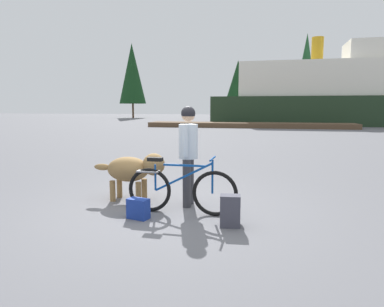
{
  "coord_description": "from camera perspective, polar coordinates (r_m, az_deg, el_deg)",
  "views": [
    {
      "loc": [
        1.63,
        -5.15,
        1.66
      ],
      "look_at": [
        0.3,
        0.68,
        0.86
      ],
      "focal_mm": 32.23,
      "sensor_mm": 36.0,
      "label": 1
    }
  ],
  "objects": [
    {
      "name": "ground_plane",
      "position": [
        5.66,
        -4.58,
        -9.51
      ],
      "size": [
        160.0,
        160.0,
        0.0
      ],
      "primitive_type": "plane",
      "color": "slate"
    },
    {
      "name": "bicycle",
      "position": [
        5.42,
        -1.89,
        -6.02
      ],
      "size": [
        1.77,
        0.44,
        0.91
      ],
      "color": "black",
      "rests_on": "ground_plane"
    },
    {
      "name": "person_cyclist",
      "position": [
        5.78,
        -0.62,
        1.13
      ],
      "size": [
        0.32,
        0.53,
        1.69
      ],
      "color": "#333338",
      "rests_on": "ground_plane"
    },
    {
      "name": "dog",
      "position": [
        6.25,
        -9.63,
        -2.58
      ],
      "size": [
        1.35,
        0.52,
        0.87
      ],
      "color": "olive",
      "rests_on": "ground_plane"
    },
    {
      "name": "backpack",
      "position": [
        4.92,
        6.33,
        -9.41
      ],
      "size": [
        0.3,
        0.23,
        0.45
      ],
      "primitive_type": "cube",
      "rotation": [
        0.0,
        0.0,
        0.11
      ],
      "color": "#3F3F4C",
      "rests_on": "ground_plane"
    },
    {
      "name": "handbag_pannier",
      "position": [
        5.31,
        -8.88,
        -9.01
      ],
      "size": [
        0.35,
        0.25,
        0.31
      ],
      "primitive_type": "cube",
      "rotation": [
        0.0,
        0.0,
        -0.24
      ],
      "color": "navy",
      "rests_on": "ground_plane"
    },
    {
      "name": "dock_pier",
      "position": [
        29.57,
        9.4,
        4.67
      ],
      "size": [
        17.08,
        2.65,
        0.4
      ],
      "primitive_type": "cube",
      "color": "brown",
      "rests_on": "ground_plane"
    },
    {
      "name": "ferry_boat",
      "position": [
        36.39,
        24.76,
        8.83
      ],
      "size": [
        25.53,
        7.07,
        8.29
      ],
      "color": "#1E331E",
      "rests_on": "ground_plane"
    },
    {
      "name": "pine_tree_far_left",
      "position": [
        57.24,
        -9.87,
        12.88
      ],
      "size": [
        4.25,
        4.25,
        11.77
      ],
      "color": "#4C331E",
      "rests_on": "ground_plane"
    },
    {
      "name": "pine_tree_center",
      "position": [
        53.17,
        7.6,
        11.8
      ],
      "size": [
        3.61,
        3.61,
        8.65
      ],
      "color": "#4C331E",
      "rests_on": "ground_plane"
    },
    {
      "name": "pine_tree_far_right",
      "position": [
        52.47,
        18.36,
        13.26
      ],
      "size": [
        3.16,
        3.16,
        11.97
      ],
      "color": "#4C331E",
      "rests_on": "ground_plane"
    }
  ]
}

